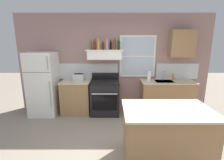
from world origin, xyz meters
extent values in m
plane|color=gray|center=(0.00, 0.00, 0.00)|extent=(16.00, 16.00, 0.00)
cube|color=gray|center=(0.00, 2.23, 1.35)|extent=(5.40, 0.06, 2.70)
cube|color=silver|center=(-1.15, 2.19, 1.13)|extent=(2.50, 0.02, 0.44)
cube|color=silver|center=(1.80, 2.19, 1.13)|extent=(1.20, 0.02, 0.44)
cube|color=white|center=(0.65, 2.18, 1.55)|extent=(1.00, 0.04, 1.15)
cube|color=silver|center=(0.65, 2.17, 1.55)|extent=(0.90, 0.01, 1.05)
cube|color=white|center=(0.65, 2.16, 1.55)|extent=(0.90, 0.02, 0.04)
cube|color=white|center=(-1.90, 1.84, 0.85)|extent=(0.70, 0.68, 1.69)
cube|color=#333333|center=(-1.90, 1.50, 1.22)|extent=(0.69, 0.00, 0.01)
cylinder|color=#A5A8AD|center=(-1.60, 1.47, 0.67)|extent=(0.02, 0.02, 0.67)
cylinder|color=#A5A8AD|center=(-1.60, 1.47, 1.45)|extent=(0.02, 0.02, 0.33)
cube|color=#9E754C|center=(-1.05, 1.90, 0.44)|extent=(0.76, 0.60, 0.88)
cube|color=#C6B793|center=(-1.05, 1.90, 0.90)|extent=(0.79, 0.63, 0.03)
cube|color=silver|center=(-0.97, 1.93, 1.01)|extent=(0.28, 0.20, 0.19)
cube|color=black|center=(-0.97, 1.93, 1.09)|extent=(0.24, 0.16, 0.01)
cube|color=black|center=(-1.11, 1.93, 1.04)|extent=(0.02, 0.03, 0.02)
cube|color=black|center=(-0.25, 1.86, 0.43)|extent=(0.76, 0.64, 0.87)
cube|color=black|center=(-0.25, 1.86, 0.89)|extent=(0.76, 0.64, 0.04)
cube|color=black|center=(-0.25, 2.15, 1.00)|extent=(0.76, 0.06, 0.18)
cube|color=black|center=(-0.25, 1.54, 0.42)|extent=(0.65, 0.01, 0.40)
cylinder|color=silver|center=(-0.25, 1.50, 0.67)|extent=(0.65, 0.03, 0.03)
cube|color=white|center=(-0.25, 1.96, 1.61)|extent=(0.88, 0.48, 0.22)
cube|color=#262628|center=(-0.25, 1.74, 1.53)|extent=(0.75, 0.02, 0.04)
cube|color=white|center=(-0.25, 1.96, 1.73)|extent=(0.96, 0.52, 0.02)
cylinder|color=#4C601E|center=(-0.61, 1.97, 1.85)|extent=(0.06, 0.06, 0.21)
cylinder|color=#4C601E|center=(-0.61, 1.97, 1.98)|extent=(0.03, 0.03, 0.05)
cylinder|color=maroon|center=(-0.51, 1.92, 1.86)|extent=(0.07, 0.07, 0.22)
cylinder|color=maroon|center=(-0.51, 1.92, 2.00)|extent=(0.03, 0.03, 0.06)
cylinder|color=#B29333|center=(-0.41, 1.93, 1.86)|extent=(0.08, 0.08, 0.23)
cylinder|color=#B29333|center=(-0.41, 1.93, 2.01)|extent=(0.03, 0.03, 0.06)
cylinder|color=#381E0F|center=(-0.30, 1.94, 1.83)|extent=(0.06, 0.06, 0.17)
cylinder|color=#381E0F|center=(-0.30, 1.94, 1.94)|extent=(0.03, 0.03, 0.04)
cylinder|color=#C67F84|center=(-0.19, 1.92, 1.86)|extent=(0.07, 0.07, 0.23)
cylinder|color=#C67F84|center=(-0.19, 1.92, 2.00)|extent=(0.03, 0.03, 0.06)
cylinder|color=black|center=(-0.10, 2.01, 1.85)|extent=(0.06, 0.06, 0.20)
cylinder|color=black|center=(-0.10, 2.01, 1.97)|extent=(0.02, 0.02, 0.05)
cylinder|color=brown|center=(0.01, 1.97, 1.87)|extent=(0.07, 0.07, 0.24)
cylinder|color=brown|center=(0.01, 1.97, 2.02)|extent=(0.03, 0.03, 0.06)
cylinder|color=#143819|center=(0.12, 1.95, 1.86)|extent=(0.07, 0.07, 0.23)
cylinder|color=#143819|center=(0.12, 1.95, 2.00)|extent=(0.03, 0.03, 0.06)
cube|color=#9E754C|center=(1.45, 1.90, 0.44)|extent=(1.40, 0.60, 0.88)
cube|color=#C6B793|center=(1.45, 1.90, 0.90)|extent=(1.43, 0.63, 0.03)
cube|color=#B7BABC|center=(1.35, 1.88, 0.90)|extent=(0.48, 0.36, 0.01)
cylinder|color=silver|center=(1.35, 2.02, 1.05)|extent=(0.03, 0.03, 0.28)
cylinder|color=silver|center=(1.35, 1.94, 1.17)|extent=(0.02, 0.16, 0.02)
cylinder|color=white|center=(0.94, 1.90, 1.04)|extent=(0.11, 0.11, 0.27)
cylinder|color=orange|center=(1.63, 2.00, 1.00)|extent=(0.06, 0.06, 0.18)
cube|color=#9E754C|center=(0.82, 0.00, 0.44)|extent=(1.32, 0.82, 0.88)
cube|color=#C6B793|center=(0.82, 0.00, 0.90)|extent=(1.40, 0.90, 0.03)
cube|color=#9E754C|center=(1.80, 2.04, 1.90)|extent=(0.64, 0.32, 0.70)
camera|label=1|loc=(-0.06, -2.38, 1.93)|focal=26.05mm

